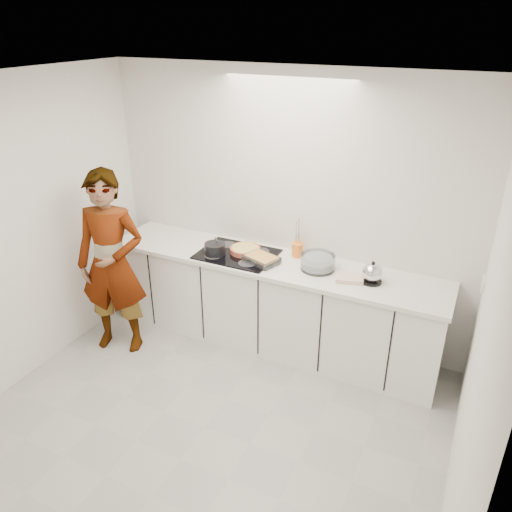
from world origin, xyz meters
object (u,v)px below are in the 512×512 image
at_px(utensil_crock, 297,250).
at_px(kettle, 372,273).
at_px(saucepan, 215,249).
at_px(tart_dish, 245,249).
at_px(mixing_bowl, 318,263).
at_px(hob, 237,254).
at_px(cook, 112,264).
at_px(baking_dish, 262,259).

bearing_deg(utensil_crock, kettle, -15.19).
xyz_separation_m(saucepan, kettle, (1.47, 0.11, 0.02)).
height_order(tart_dish, mixing_bowl, mixing_bowl).
distance_m(hob, cook, 1.17).
bearing_deg(utensil_crock, mixing_bowl, -33.31).
height_order(tart_dish, cook, cook).
bearing_deg(saucepan, mixing_bowl, 8.69).
height_order(kettle, cook, cook).
height_order(baking_dish, cook, cook).
xyz_separation_m(saucepan, baking_dish, (0.47, 0.04, -0.02)).
bearing_deg(baking_dish, utensil_crock, 48.88).
distance_m(saucepan, baking_dish, 0.47).
relative_size(hob, cook, 0.40).
bearing_deg(cook, utensil_crock, 12.95).
xyz_separation_m(utensil_crock, cook, (-1.50, -0.86, -0.09)).
relative_size(tart_dish, mixing_bowl, 0.75).
xyz_separation_m(kettle, cook, (-2.26, -0.65, -0.10)).
relative_size(tart_dish, baking_dish, 0.85).
bearing_deg(utensil_crock, hob, -157.71).
bearing_deg(mixing_bowl, hob, -176.71).
relative_size(kettle, cook, 0.11).
relative_size(tart_dish, utensil_crock, 2.26).
bearing_deg(mixing_bowl, tart_dish, 178.82).
xyz_separation_m(hob, saucepan, (-0.18, -0.10, 0.06)).
distance_m(kettle, cook, 2.35).
height_order(saucepan, utensil_crock, saucepan).
height_order(mixing_bowl, utensil_crock, mixing_bowl).
bearing_deg(baking_dish, tart_dish, 152.10).
xyz_separation_m(baking_dish, mixing_bowl, (0.50, 0.11, 0.02)).
xyz_separation_m(mixing_bowl, kettle, (0.50, -0.03, 0.02)).
distance_m(tart_dish, kettle, 1.23).
bearing_deg(hob, kettle, 0.49).
bearing_deg(saucepan, hob, 29.53).
xyz_separation_m(tart_dish, baking_dish, (0.23, -0.12, 0.01)).
distance_m(kettle, utensil_crock, 0.78).
xyz_separation_m(hob, kettle, (1.28, 0.01, 0.08)).
bearing_deg(saucepan, baking_dish, 5.08).
xyz_separation_m(mixing_bowl, cook, (-1.76, -0.69, -0.08)).
bearing_deg(kettle, mixing_bowl, 176.04).
bearing_deg(tart_dish, utensil_crock, 18.26).
bearing_deg(baking_dish, mixing_bowl, 11.99).
bearing_deg(kettle, tart_dish, 177.70).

